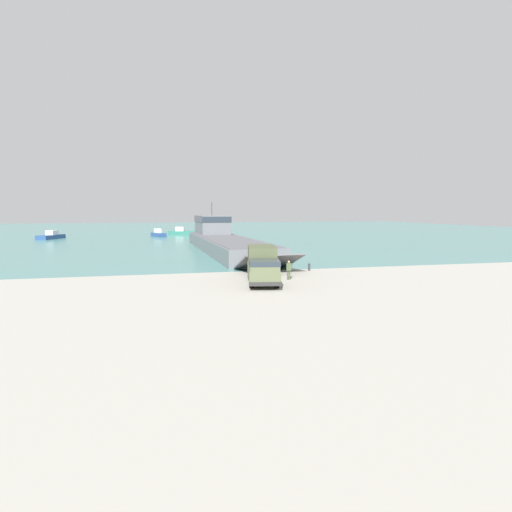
{
  "coord_description": "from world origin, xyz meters",
  "views": [
    {
      "loc": [
        -9.53,
        -35.36,
        6.29
      ],
      "look_at": [
        -0.8,
        2.92,
        1.84
      ],
      "focal_mm": 28.0,
      "sensor_mm": 36.0,
      "label": 1
    }
  ],
  "objects_px": {
    "moored_boat_b": "(51,236)",
    "landing_craft": "(222,238)",
    "mooring_bollard": "(309,266)",
    "cargo_crate": "(276,281)",
    "moored_boat_c": "(158,234)",
    "soldier_on_ramp": "(289,269)",
    "moored_boat_a": "(182,232)",
    "military_truck": "(262,265)"
  },
  "relations": [
    {
      "from": "moored_boat_b",
      "to": "landing_craft",
      "type": "bearing_deg",
      "value": 156.93
    },
    {
      "from": "mooring_bollard",
      "to": "cargo_crate",
      "type": "height_order",
      "value": "mooring_bollard"
    },
    {
      "from": "moored_boat_c",
      "to": "mooring_bollard",
      "type": "bearing_deg",
      "value": 82.03
    },
    {
      "from": "soldier_on_ramp",
      "to": "moored_boat_a",
      "type": "height_order",
      "value": "moored_boat_a"
    },
    {
      "from": "moored_boat_a",
      "to": "moored_boat_b",
      "type": "height_order",
      "value": "moored_boat_a"
    },
    {
      "from": "military_truck",
      "to": "moored_boat_b",
      "type": "relative_size",
      "value": 1.04
    },
    {
      "from": "moored_boat_c",
      "to": "cargo_crate",
      "type": "height_order",
      "value": "moored_boat_c"
    },
    {
      "from": "landing_craft",
      "to": "military_truck",
      "type": "relative_size",
      "value": 5.55
    },
    {
      "from": "soldier_on_ramp",
      "to": "moored_boat_c",
      "type": "relative_size",
      "value": 0.3
    },
    {
      "from": "mooring_bollard",
      "to": "cargo_crate",
      "type": "relative_size",
      "value": 1.26
    },
    {
      "from": "soldier_on_ramp",
      "to": "moored_boat_a",
      "type": "bearing_deg",
      "value": 15.8
    },
    {
      "from": "military_truck",
      "to": "moored_boat_b",
      "type": "xyz_separation_m",
      "value": [
        -33.39,
        64.03,
        -0.94
      ]
    },
    {
      "from": "military_truck",
      "to": "cargo_crate",
      "type": "relative_size",
      "value": 12.17
    },
    {
      "from": "landing_craft",
      "to": "military_truck",
      "type": "distance_m",
      "value": 31.17
    },
    {
      "from": "military_truck",
      "to": "cargo_crate",
      "type": "distance_m",
      "value": 1.83
    },
    {
      "from": "landing_craft",
      "to": "moored_boat_a",
      "type": "relative_size",
      "value": 5.88
    },
    {
      "from": "moored_boat_a",
      "to": "mooring_bollard",
      "type": "relative_size",
      "value": 9.11
    },
    {
      "from": "landing_craft",
      "to": "mooring_bollard",
      "type": "relative_size",
      "value": 53.59
    },
    {
      "from": "military_truck",
      "to": "cargo_crate",
      "type": "xyz_separation_m",
      "value": [
        0.98,
        -0.81,
        -1.31
      ]
    },
    {
      "from": "landing_craft",
      "to": "moored_boat_b",
      "type": "bearing_deg",
      "value": 133.11
    },
    {
      "from": "military_truck",
      "to": "moored_boat_c",
      "type": "distance_m",
      "value": 67.36
    },
    {
      "from": "moored_boat_c",
      "to": "mooring_bollard",
      "type": "height_order",
      "value": "moored_boat_c"
    },
    {
      "from": "military_truck",
      "to": "moored_boat_c",
      "type": "xyz_separation_m",
      "value": [
        -9.9,
        66.62,
        -0.92
      ]
    },
    {
      "from": "landing_craft",
      "to": "moored_boat_c",
      "type": "relative_size",
      "value": 7.49
    },
    {
      "from": "military_truck",
      "to": "moored_boat_a",
      "type": "relative_size",
      "value": 1.06
    },
    {
      "from": "military_truck",
      "to": "moored_boat_c",
      "type": "bearing_deg",
      "value": -161.19
    },
    {
      "from": "moored_boat_b",
      "to": "moored_boat_c",
      "type": "height_order",
      "value": "moored_boat_c"
    },
    {
      "from": "moored_boat_b",
      "to": "mooring_bollard",
      "type": "bearing_deg",
      "value": 145.22
    },
    {
      "from": "mooring_bollard",
      "to": "military_truck",
      "type": "bearing_deg",
      "value": -138.66
    },
    {
      "from": "cargo_crate",
      "to": "moored_boat_b",
      "type": "bearing_deg",
      "value": 117.93
    },
    {
      "from": "landing_craft",
      "to": "moored_boat_a",
      "type": "height_order",
      "value": "landing_craft"
    },
    {
      "from": "moored_boat_b",
      "to": "cargo_crate",
      "type": "distance_m",
      "value": 73.39
    },
    {
      "from": "moored_boat_c",
      "to": "mooring_bollard",
      "type": "xyz_separation_m",
      "value": [
        16.4,
        -60.9,
        -0.22
      ]
    },
    {
      "from": "moored_boat_b",
      "to": "soldier_on_ramp",
      "type": "bearing_deg",
      "value": 140.56
    },
    {
      "from": "moored_boat_b",
      "to": "cargo_crate",
      "type": "xyz_separation_m",
      "value": [
        34.37,
        -64.84,
        -0.37
      ]
    },
    {
      "from": "cargo_crate",
      "to": "landing_craft",
      "type": "bearing_deg",
      "value": 90.41
    },
    {
      "from": "soldier_on_ramp",
      "to": "moored_boat_c",
      "type": "bearing_deg",
      "value": 21.33
    },
    {
      "from": "moored_boat_a",
      "to": "mooring_bollard",
      "type": "distance_m",
      "value": 68.44
    },
    {
      "from": "landing_craft",
      "to": "soldier_on_ramp",
      "type": "height_order",
      "value": "landing_craft"
    },
    {
      "from": "military_truck",
      "to": "moored_boat_a",
      "type": "distance_m",
      "value": 73.45
    },
    {
      "from": "soldier_on_ramp",
      "to": "mooring_bollard",
      "type": "distance_m",
      "value": 6.23
    },
    {
      "from": "moored_boat_a",
      "to": "military_truck",
      "type": "bearing_deg",
      "value": 13.89
    }
  ]
}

